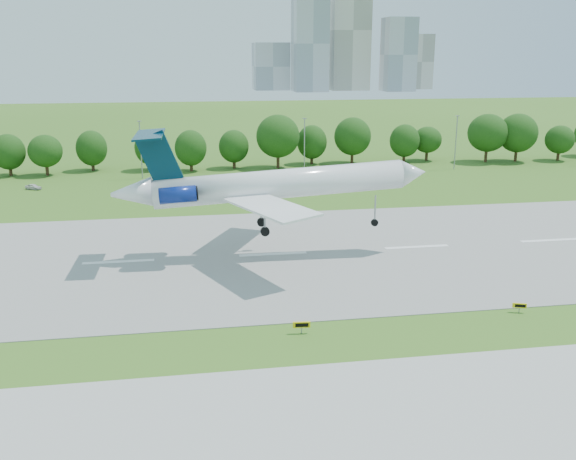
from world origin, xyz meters
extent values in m
plane|color=#305717|center=(0.00, 0.00, 0.00)|extent=(600.00, 600.00, 0.00)
cube|color=gray|center=(0.00, 25.00, 0.04)|extent=(400.00, 45.00, 0.08)
cube|color=#ADADA8|center=(0.00, -18.00, 0.04)|extent=(400.00, 23.00, 0.08)
cylinder|color=#382314|center=(-20.00, 92.00, 1.80)|extent=(0.70, 0.70, 3.60)
sphere|color=#13380E|center=(-20.00, 92.00, 6.20)|extent=(8.40, 8.40, 8.40)
cylinder|color=#382314|center=(20.00, 92.00, 1.80)|extent=(0.70, 0.70, 3.60)
sphere|color=#13380E|center=(20.00, 92.00, 6.20)|extent=(8.40, 8.40, 8.40)
cylinder|color=#382314|center=(60.00, 92.00, 1.80)|extent=(0.70, 0.70, 3.60)
sphere|color=#13380E|center=(60.00, 92.00, 6.20)|extent=(8.40, 8.40, 8.40)
cylinder|color=gray|center=(-20.00, 82.00, 6.00)|extent=(0.24, 0.24, 12.00)
cube|color=gray|center=(-20.00, 82.00, 12.10)|extent=(0.90, 0.25, 0.18)
cylinder|color=gray|center=(15.00, 82.00, 6.00)|extent=(0.24, 0.24, 12.00)
cube|color=gray|center=(15.00, 82.00, 12.10)|extent=(0.90, 0.25, 0.18)
cylinder|color=gray|center=(50.00, 82.00, 6.00)|extent=(0.24, 0.24, 12.00)
cube|color=gray|center=(50.00, 82.00, 12.10)|extent=(0.90, 0.25, 0.18)
cube|color=#B2B2B7|center=(75.00, 380.00, 31.00)|extent=(22.00, 22.00, 62.00)
cube|color=beige|center=(105.00, 395.00, 40.00)|extent=(26.00, 26.00, 80.00)
cube|color=#B2B2B7|center=(135.00, 375.00, 24.00)|extent=(20.00, 20.00, 48.00)
cube|color=beige|center=(158.00, 400.00, 19.00)|extent=(18.00, 18.00, 38.00)
cube|color=#B2B2B7|center=(52.00, 405.00, 16.00)|extent=(24.00, 24.00, 32.00)
cylinder|color=white|center=(0.87, 25.00, 9.53)|extent=(32.44, 4.57, 5.59)
cone|color=white|center=(18.68, 24.55, 10.55)|extent=(3.74, 3.85, 3.95)
cone|color=white|center=(-17.80, 25.47, 8.89)|extent=(5.45, 3.89, 4.04)
cube|color=white|center=(-1.25, 17.54, 8.35)|extent=(10.50, 14.94, 0.57)
cube|color=white|center=(-0.87, 32.56, 8.35)|extent=(11.02, 14.88, 0.57)
cube|color=#052B3F|center=(-14.15, 25.38, 13.13)|extent=(5.75, 0.68, 7.32)
cube|color=#052B3F|center=(-15.22, 25.41, 16.18)|extent=(3.70, 10.28, 0.43)
cylinder|color=navy|center=(-12.08, 22.54, 9.12)|extent=(4.67, 2.16, 2.29)
cylinder|color=navy|center=(-11.94, 28.12, 9.12)|extent=(4.67, 2.16, 2.29)
cylinder|color=gray|center=(13.74, 24.67, 5.78)|extent=(0.21, 0.21, 3.76)
cylinder|color=black|center=(13.74, 24.67, 3.90)|extent=(0.97, 0.35, 0.97)
cylinder|color=gray|center=(-1.34, 22.69, 5.78)|extent=(0.26, 0.26, 3.76)
cylinder|color=black|center=(-1.34, 22.69, 3.90)|extent=(1.19, 0.51, 1.18)
cylinder|color=gray|center=(-1.22, 27.41, 5.78)|extent=(0.26, 0.26, 3.76)
cylinder|color=black|center=(-1.22, 27.41, 3.90)|extent=(1.19, 0.51, 1.18)
cube|color=gray|center=(-0.75, 0.10, 0.37)|extent=(0.11, 0.11, 0.74)
cube|color=yellow|center=(-0.75, 0.10, 0.90)|extent=(1.70, 0.32, 0.58)
cube|color=black|center=(-0.76, -0.01, 0.90)|extent=(1.26, 0.12, 0.37)
cube|color=gray|center=(22.40, 1.50, 0.31)|extent=(0.11, 0.11, 0.62)
cube|color=yellow|center=(22.40, 1.50, 0.76)|extent=(1.40, 0.62, 0.49)
cube|color=black|center=(22.37, 1.41, 0.76)|extent=(1.02, 0.37, 0.31)
imported|color=beige|center=(-40.44, 73.90, 0.55)|extent=(3.49, 2.65, 1.11)
camera|label=1|loc=(-11.16, -55.41, 26.03)|focal=40.00mm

